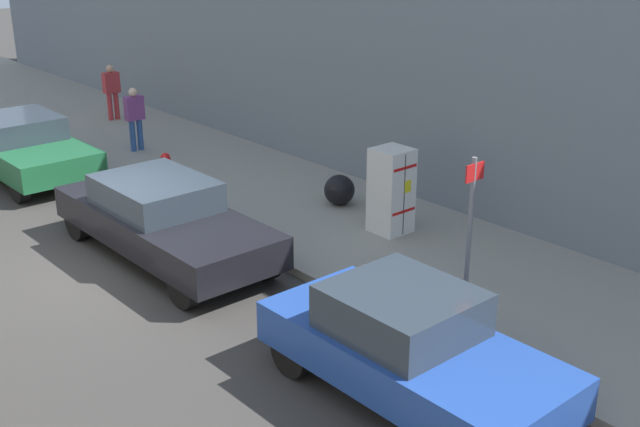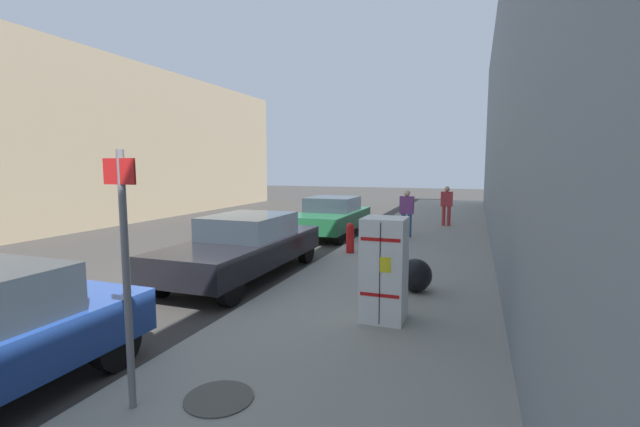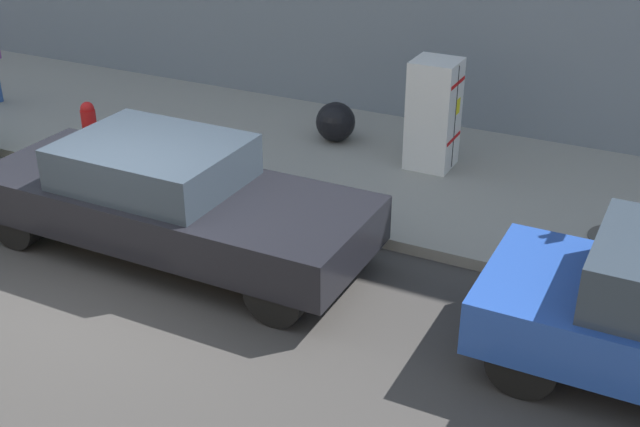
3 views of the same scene
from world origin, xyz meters
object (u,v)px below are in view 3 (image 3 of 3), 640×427
object	(u,v)px
discarded_refrigerator	(434,114)
trash_bag	(336,122)
parked_sedan_dark	(169,197)
fire_hydrant	(90,128)

from	to	relation	value
discarded_refrigerator	trash_bag	bearing A→B (deg)	-98.75
trash_bag	discarded_refrigerator	bearing A→B (deg)	81.25
parked_sedan_dark	trash_bag	bearing A→B (deg)	175.02
parked_sedan_dark	fire_hydrant	bearing A→B (deg)	-121.86
fire_hydrant	trash_bag	bearing A→B (deg)	125.14
discarded_refrigerator	trash_bag	world-z (taller)	discarded_refrigerator
discarded_refrigerator	parked_sedan_dark	xyz separation A→B (m)	(3.56, -2.00, -0.22)
trash_bag	parked_sedan_dark	bearing A→B (deg)	-4.98
fire_hydrant	discarded_refrigerator	bearing A→B (deg)	111.80
trash_bag	parked_sedan_dark	distance (m)	3.84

